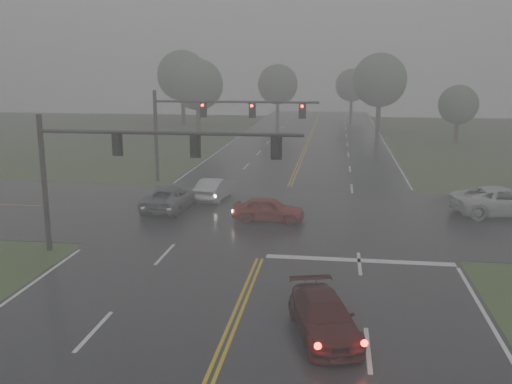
% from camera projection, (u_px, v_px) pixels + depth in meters
% --- Properties ---
extents(main_road, '(18.00, 160.00, 0.02)m').
position_uv_depth(main_road, '(274.00, 224.00, 31.92)').
color(main_road, black).
rests_on(main_road, ground).
extents(cross_street, '(120.00, 14.00, 0.02)m').
position_uv_depth(cross_street, '(278.00, 215.00, 33.85)').
color(cross_street, black).
rests_on(cross_street, ground).
extents(stop_bar, '(8.50, 0.50, 0.01)m').
position_uv_depth(stop_bar, '(359.00, 261.00, 25.89)').
color(stop_bar, silver).
rests_on(stop_bar, ground).
extents(sedan_maroon, '(2.91, 4.75, 1.29)m').
position_uv_depth(sedan_maroon, '(323.00, 335.00, 18.76)').
color(sedan_maroon, '#3C0B0A').
rests_on(sedan_maroon, ground).
extents(sedan_red, '(4.16, 1.84, 1.39)m').
position_uv_depth(sedan_red, '(269.00, 221.00, 32.46)').
color(sedan_red, maroon).
rests_on(sedan_red, ground).
extents(sedan_silver, '(2.13, 4.52, 1.43)m').
position_uv_depth(sedan_silver, '(215.00, 199.00, 37.77)').
color(sedan_silver, '#AAACB2').
rests_on(sedan_silver, ground).
extents(car_grey, '(2.72, 5.38, 1.46)m').
position_uv_depth(car_grey, '(171.00, 209.00, 35.15)').
color(car_grey, '#505156').
rests_on(car_grey, ground).
extents(pickup_white, '(6.48, 4.04, 1.67)m').
position_uv_depth(pickup_white, '(502.00, 215.00, 33.84)').
color(pickup_white, silver).
rests_on(pickup_white, ground).
extents(signal_gantry_near, '(12.26, 0.28, 6.51)m').
position_uv_depth(signal_gantry_near, '(120.00, 158.00, 25.90)').
color(signal_gantry_near, black).
rests_on(signal_gantry_near, ground).
extents(signal_gantry_far, '(12.35, 0.35, 6.90)m').
position_uv_depth(signal_gantry_far, '(205.00, 118.00, 42.17)').
color(signal_gantry_far, black).
rests_on(signal_gantry_far, ground).
extents(tree_nw_a, '(6.50, 6.50, 9.55)m').
position_uv_depth(tree_nw_a, '(198.00, 85.00, 72.60)').
color(tree_nw_a, '#312920').
rests_on(tree_nw_a, ground).
extents(tree_ne_a, '(7.04, 7.04, 10.34)m').
position_uv_depth(tree_ne_a, '(380.00, 80.00, 74.47)').
color(tree_ne_a, '#312920').
rests_on(tree_ne_a, ground).
extents(tree_n_mid, '(6.07, 6.07, 8.91)m').
position_uv_depth(tree_n_mid, '(278.00, 84.00, 86.20)').
color(tree_n_mid, '#312920').
rests_on(tree_n_mid, ground).
extents(tree_e_near, '(4.47, 4.47, 6.56)m').
position_uv_depth(tree_e_near, '(458.00, 105.00, 64.63)').
color(tree_e_near, '#312920').
rests_on(tree_e_near, ground).
extents(tree_nw_b, '(7.45, 7.45, 10.94)m').
position_uv_depth(tree_nw_b, '(182.00, 76.00, 84.13)').
color(tree_nw_b, '#312920').
rests_on(tree_nw_b, ground).
extents(tree_n_far, '(5.56, 5.56, 8.17)m').
position_uv_depth(tree_n_far, '(352.00, 85.00, 96.76)').
color(tree_n_far, '#312920').
rests_on(tree_n_far, ground).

